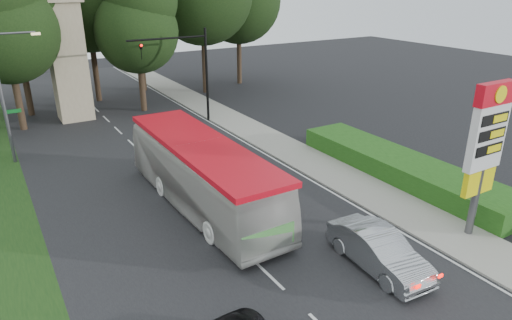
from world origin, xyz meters
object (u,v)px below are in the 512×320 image
gas_station_pylon (487,140)px  sedan_silver (378,250)px  monument (67,55)px  streetlight_signs (5,91)px  transit_bus (203,176)px  traffic_signal_mast (190,63)px

gas_station_pylon → sedan_silver: gas_station_pylon is taller
monument → streetlight_signs: bearing=-122.0°
monument → sedan_silver: (5.95, -27.68, -4.33)m
streetlight_signs → monument: 9.44m
transit_bus → sedan_silver: 9.02m
gas_station_pylon → streetlight_signs: bearing=129.0°
traffic_signal_mast → streetlight_signs: bearing=-171.1°
traffic_signal_mast → monument: (-7.68, 6.00, 0.43)m
streetlight_signs → monument: monument is taller
streetlight_signs → transit_bus: bearing=-57.6°
traffic_signal_mast → monument: size_ratio=0.72×
streetlight_signs → sedan_silver: 22.82m
sedan_silver → transit_bus: bearing=117.5°
traffic_signal_mast → sedan_silver: (-1.73, -21.68, -3.90)m
monument → sedan_silver: 28.64m
gas_station_pylon → transit_bus: gas_station_pylon is taller
traffic_signal_mast → sedan_silver: traffic_signal_mast is taller
sedan_silver → traffic_signal_mast: bearing=88.9°
traffic_signal_mast → monument: monument is taller
gas_station_pylon → streetlight_signs: streetlight_signs is taller
traffic_signal_mast → sedan_silver: bearing=-94.6°
gas_station_pylon → sedan_silver: bearing=176.5°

